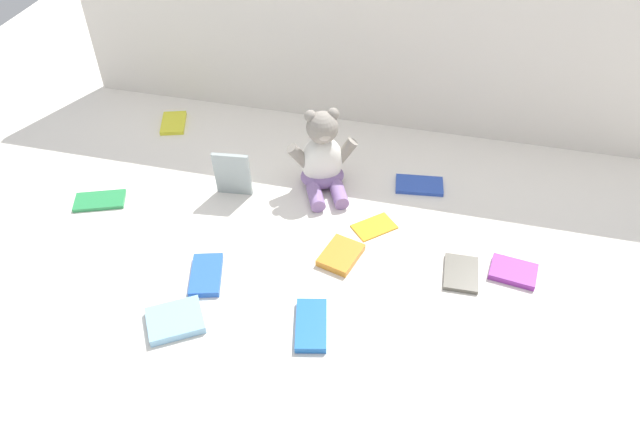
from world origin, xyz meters
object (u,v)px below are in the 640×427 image
Objects in this scene: book_case_5 at (175,320)px; book_case_8 at (341,255)px; book_case_6 at (311,325)px; book_case_10 at (173,123)px; book_case_3 at (419,185)px; book_case_9 at (100,201)px; book_case_1 at (206,275)px; book_case_4 at (461,273)px; book_case_0 at (513,272)px; book_case_2 at (374,226)px; teddy_bear at (323,159)px; book_case_7 at (232,174)px.

book_case_5 is 0.42m from book_case_8.
book_case_10 is (-0.63, 0.67, -0.00)m from book_case_6.
book_case_8 is (0.02, 0.22, 0.00)m from book_case_6.
book_case_9 is at bearing 100.89° from book_case_3.
book_case_5 is at bearing 67.65° from book_case_1.
book_case_10 is at bearing 152.67° from book_case_4.
book_case_3 is 1.16× the size of book_case_4.
book_case_0 is 0.36m from book_case_2.
book_case_6 is (-0.31, -0.24, 0.00)m from book_case_4.
book_case_4 is at bearing -56.18° from teddy_bear.
teddy_bear is 0.25m from book_case_7.
book_case_6 is at bearing -50.45° from book_case_0.
teddy_bear is 1.97× the size of book_case_5.
book_case_6 is (0.09, -0.49, -0.08)m from teddy_bear.
teddy_bear is 0.30m from book_case_8.
book_case_8 reaches higher than book_case_2.
teddy_bear is 1.78× the size of book_case_9.
book_case_5 reaches higher than book_case_3.
teddy_bear is at bearing -52.32° from book_case_8.
book_case_2 is at bearing 147.07° from book_case_3.
book_case_1 is at bearing -67.91° from book_case_0.
book_case_6 is 0.72m from book_case_9.
book_case_0 is 0.78× the size of book_case_7.
book_case_2 is 0.14m from book_case_8.
book_case_8 reaches higher than book_case_9.
teddy_bear reaches higher than book_case_4.
book_case_3 and book_case_9 have the same top height.
book_case_9 is 1.11× the size of book_case_10.
book_case_0 is 0.38m from book_case_3.
book_case_4 is (-0.12, -0.03, -0.00)m from book_case_0.
book_case_1 is at bearing 40.20° from book_case_8.
book_case_7 reaches higher than book_case_2.
book_case_5 is at bearing 94.94° from book_case_2.
book_case_6 reaches higher than book_case_9.
book_case_7 reaches higher than book_case_5.
book_case_0 is 0.99× the size of book_case_8.
book_case_2 is 0.94× the size of book_case_4.
book_case_8 is 0.69m from book_case_9.
book_case_4 is (0.14, -0.31, 0.00)m from book_case_3.
book_case_8 is (0.11, -0.27, -0.08)m from teddy_bear.
book_case_0 and book_case_1 have the same top height.
book_case_5 reaches higher than book_case_4.
book_case_10 is (-0.71, 0.32, 0.00)m from book_case_2.
teddy_bear is 0.48m from book_case_4.
book_case_7 is at bearing 87.86° from book_case_9.
book_case_2 is (0.36, 0.27, -0.00)m from book_case_1.
book_case_8 is (0.30, 0.14, 0.00)m from book_case_1.
book_case_9 is (-0.67, 0.27, -0.00)m from book_case_6.
book_case_9 is at bearing -42.37° from book_case_1.
book_case_2 is 0.56m from book_case_5.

